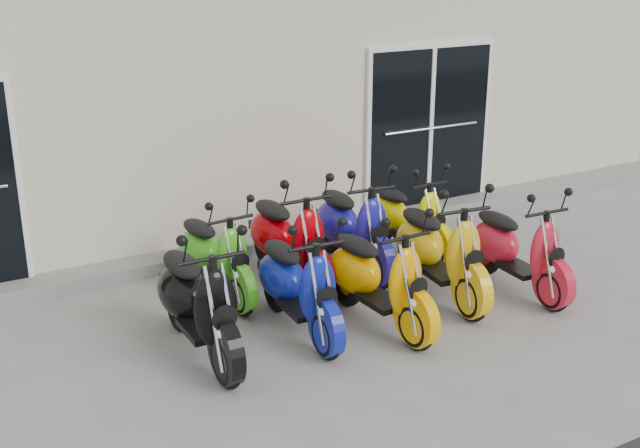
# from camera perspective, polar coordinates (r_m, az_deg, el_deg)

# --- Properties ---
(ground) EXTENTS (80.00, 80.00, 0.00)m
(ground) POSITION_cam_1_polar(r_m,az_deg,el_deg) (8.24, 2.09, -6.13)
(ground) COLOR gray
(ground) RESTS_ON ground
(building) EXTENTS (14.00, 6.00, 3.20)m
(building) POSITION_cam_1_polar(r_m,az_deg,el_deg) (12.31, -10.89, 9.92)
(building) COLOR beige
(building) RESTS_ON ground
(front_step) EXTENTS (14.00, 0.40, 0.15)m
(front_step) POSITION_cam_1_polar(r_m,az_deg,el_deg) (9.84, -4.12, -1.34)
(front_step) COLOR gray
(front_step) RESTS_ON ground
(door_right) EXTENTS (2.02, 0.08, 2.22)m
(door_right) POSITION_cam_1_polar(r_m,az_deg,el_deg) (10.95, 7.78, 7.14)
(door_right) COLOR black
(door_right) RESTS_ON front_step
(scooter_front_black) EXTENTS (0.71, 1.85, 1.35)m
(scooter_front_black) POSITION_cam_1_polar(r_m,az_deg,el_deg) (7.17, -8.72, -4.44)
(scooter_front_black) COLOR black
(scooter_front_black) RESTS_ON ground
(scooter_front_blue) EXTENTS (0.71, 1.74, 1.26)m
(scooter_front_blue) POSITION_cam_1_polar(r_m,az_deg,el_deg) (7.53, -1.58, -3.39)
(scooter_front_blue) COLOR #0E1C96
(scooter_front_blue) RESTS_ON ground
(scooter_front_orange_a) EXTENTS (0.70, 1.76, 1.28)m
(scooter_front_orange_a) POSITION_cam_1_polar(r_m,az_deg,el_deg) (7.69, 4.19, -2.88)
(scooter_front_orange_a) COLOR #FFA800
(scooter_front_orange_a) RESTS_ON ground
(scooter_front_orange_b) EXTENTS (0.86, 1.88, 1.34)m
(scooter_front_orange_b) POSITION_cam_1_polar(r_m,az_deg,el_deg) (8.37, 8.55, -0.94)
(scooter_front_orange_b) COLOR #EBB30D
(scooter_front_orange_b) RESTS_ON ground
(scooter_front_red) EXTENTS (0.71, 1.70, 1.23)m
(scooter_front_red) POSITION_cam_1_polar(r_m,az_deg,el_deg) (8.71, 13.97, -0.87)
(scooter_front_red) COLOR red
(scooter_front_red) RESTS_ON ground
(scooter_back_green) EXTENTS (0.71, 1.66, 1.20)m
(scooter_back_green) POSITION_cam_1_polar(r_m,az_deg,el_deg) (8.38, -7.52, -1.39)
(scooter_back_green) COLOR green
(scooter_back_green) RESTS_ON ground
(scooter_back_red) EXTENTS (0.69, 1.83, 1.34)m
(scooter_back_red) POSITION_cam_1_polar(r_m,az_deg,el_deg) (8.59, -2.25, -0.18)
(scooter_back_red) COLOR #B00006
(scooter_back_red) RESTS_ON ground
(scooter_back_blue) EXTENTS (0.79, 1.83, 1.32)m
(scooter_back_blue) POSITION_cam_1_polar(r_m,az_deg,el_deg) (9.00, 2.37, 0.65)
(scooter_back_blue) COLOR #1A1697
(scooter_back_blue) RESTS_ON ground
(scooter_back_yellow) EXTENTS (0.67, 1.64, 1.19)m
(scooter_back_yellow) POSITION_cam_1_polar(r_m,az_deg,el_deg) (9.54, 6.28, 1.21)
(scooter_back_yellow) COLOR #EEE900
(scooter_back_yellow) RESTS_ON ground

